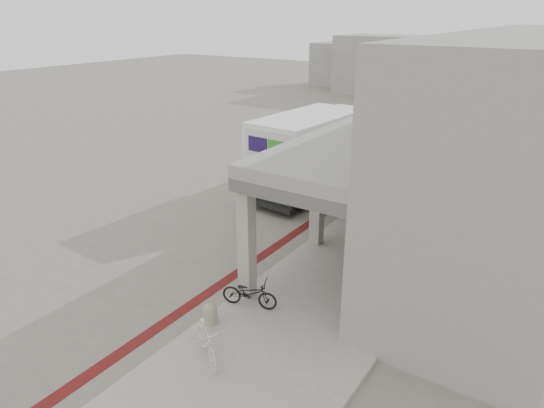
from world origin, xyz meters
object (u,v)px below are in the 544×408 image
Objects in this scene: fedex_truck at (320,148)px; bench at (411,240)px; utility_cabinet at (377,274)px; bicycle_black at (249,293)px; bicycle_cream at (207,342)px.

fedex_truck is 4.56× the size of bench.
bench is at bearing 94.41° from utility_cabinet.
fedex_truck is 9.12m from utility_cabinet.
fedex_truck is 7.09m from bench.
bicycle_cream is (0.45, -2.27, 0.05)m from bicycle_black.
utility_cabinet is (5.67, -7.02, -1.31)m from fedex_truck.
fedex_truck is at bearing 50.42° from bicycle_cream.
fedex_truck is 9.48× the size of utility_cabinet.
bench is at bearing -39.48° from bicycle_black.
bicycle_black is at bearing -68.13° from fedex_truck.
bicycle_cream is at bearing -69.37° from fedex_truck.
bicycle_cream is at bearing 174.91° from bicycle_black.
bench is 6.29m from bicycle_black.
bicycle_cream reaches higher than bench.
bicycle_cream is at bearing -108.03° from utility_cabinet.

